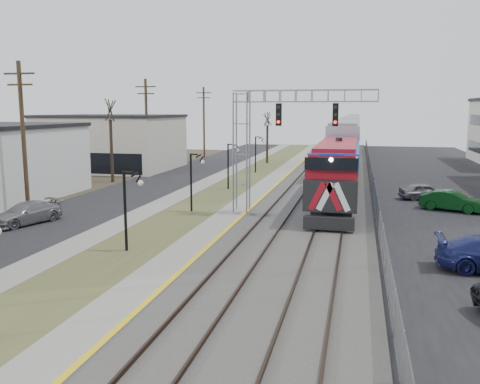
% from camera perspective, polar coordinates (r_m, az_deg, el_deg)
% --- Properties ---
extents(street_west, '(7.00, 120.00, 0.04)m').
position_cam_1_polar(street_west, '(43.96, -11.84, 0.04)').
color(street_west, black).
rests_on(street_west, ground).
extents(sidewalk, '(2.00, 120.00, 0.08)m').
position_cam_1_polar(sidewalk, '(42.26, -6.30, -0.16)').
color(sidewalk, gray).
rests_on(sidewalk, ground).
extents(grass_median, '(4.00, 120.00, 0.06)m').
position_cam_1_polar(grass_median, '(41.37, -2.38, -0.33)').
color(grass_median, '#474E29').
rests_on(grass_median, ground).
extents(platform, '(2.00, 120.00, 0.24)m').
position_cam_1_polar(platform, '(40.66, 1.70, -0.36)').
color(platform, gray).
rests_on(platform, ground).
extents(ballast_bed, '(8.00, 120.00, 0.20)m').
position_cam_1_polar(ballast_bed, '(39.99, 8.74, -0.66)').
color(ballast_bed, '#595651').
rests_on(ballast_bed, ground).
extents(platform_edge, '(0.24, 120.00, 0.01)m').
position_cam_1_polar(platform_edge, '(40.48, 2.92, -0.24)').
color(platform_edge, gold).
rests_on(platform_edge, platform).
extents(track_near, '(1.58, 120.00, 0.15)m').
position_cam_1_polar(track_near, '(40.16, 5.90, -0.31)').
color(track_near, '#2D2119').
rests_on(track_near, ballast_bed).
extents(track_far, '(1.58, 120.00, 0.15)m').
position_cam_1_polar(track_far, '(39.88, 10.89, -0.50)').
color(track_far, '#2D2119').
rests_on(track_far, ballast_bed).
extents(train, '(3.00, 108.65, 5.33)m').
position_cam_1_polar(train, '(83.86, 12.24, 6.35)').
color(train, '#1643B6').
rests_on(train, ground).
extents(signal_gantry, '(9.00, 1.07, 8.15)m').
position_cam_1_polar(signal_gantry, '(32.81, 3.12, 6.92)').
color(signal_gantry, gray).
rests_on(signal_gantry, ground).
extents(lampposts, '(0.14, 62.14, 4.00)m').
position_cam_1_polar(lampposts, '(25.57, -12.48, -2.07)').
color(lampposts, black).
rests_on(lampposts, ground).
extents(utility_poles, '(0.28, 80.28, 10.00)m').
position_cam_1_polar(utility_poles, '(36.36, -23.13, 5.49)').
color(utility_poles, '#4C3823').
rests_on(utility_poles, ground).
extents(fence, '(0.04, 120.00, 1.60)m').
position_cam_1_polar(fence, '(39.79, 14.80, 0.11)').
color(fence, gray).
rests_on(fence, ground).
extents(bare_trees, '(12.30, 42.30, 5.95)m').
position_cam_1_polar(bare_trees, '(47.64, -11.24, 4.01)').
color(bare_trees, '#382D23').
rests_on(bare_trees, ground).
extents(car_lot_e, '(4.01, 2.46, 1.28)m').
position_cam_1_polar(car_lot_e, '(41.63, 19.98, 0.03)').
color(car_lot_e, slate).
rests_on(car_lot_e, ground).
extents(car_lot_f, '(4.38, 2.86, 1.36)m').
position_cam_1_polar(car_lot_f, '(37.71, 22.72, -0.99)').
color(car_lot_f, '#0C3F16').
rests_on(car_lot_f, ground).
extents(car_street_b, '(3.14, 4.86, 1.31)m').
position_cam_1_polar(car_street_b, '(33.49, -22.88, -2.26)').
color(car_street_b, slate).
rests_on(car_street_b, ground).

